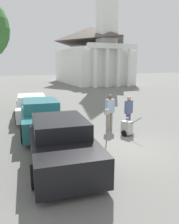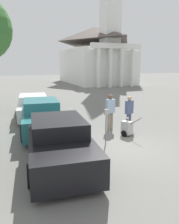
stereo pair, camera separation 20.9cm
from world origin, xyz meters
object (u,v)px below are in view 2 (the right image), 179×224
object	(u,v)px
parked_car_white	(33,106)
church	(96,52)
person_worker	(110,110)
equipment_cart	(127,128)
parked_car_black	(58,140)
parking_meter	(106,120)
parked_car_teal	(41,116)
person_supervisor	(129,111)

from	to	relation	value
parked_car_white	church	size ratio (longest dim) A/B	0.23
parked_car_white	person_worker	bearing A→B (deg)	-47.22
equipment_cart	parked_car_black	bearing A→B (deg)	-179.34
parking_meter	parked_car_black	bearing A→B (deg)	-159.58
person_worker	equipment_cart	world-z (taller)	person_worker
parked_car_teal	church	xyz separation A→B (m)	(13.27, 25.14, 4.59)
equipment_cart	parked_car_teal	bearing A→B (deg)	128.10
person_supervisor	parked_car_black	bearing A→B (deg)	6.12
parked_car_black	parking_meter	world-z (taller)	parked_car_black
parked_car_black	parking_meter	distance (m)	2.39
parked_car_black	person_supervisor	xyz separation A→B (m)	(4.15, 2.24, 0.26)
parking_meter	equipment_cart	world-z (taller)	parking_meter
parked_car_teal	equipment_cart	world-z (taller)	parked_car_teal
person_worker	parked_car_white	bearing A→B (deg)	-57.29
parked_car_black	equipment_cart	size ratio (longest dim) A/B	5.39
parking_meter	equipment_cart	bearing A→B (deg)	22.61
church	parked_car_white	bearing A→B (deg)	-121.26
parked_car_black	parked_car_white	size ratio (longest dim) A/B	1.02
person_worker	equipment_cart	distance (m)	1.35
church	equipment_cart	bearing A→B (deg)	-109.60
parking_meter	parked_car_teal	bearing A→B (deg)	129.25
parking_meter	equipment_cart	size ratio (longest dim) A/B	1.46
parked_car_teal	parking_meter	bearing A→B (deg)	-45.21
parked_car_white	equipment_cart	xyz separation A→B (m)	(3.55, -5.44, -0.28)
parking_meter	person_supervisor	bearing A→B (deg)	36.10
person_worker	church	xyz separation A→B (m)	(10.01, 26.14, 4.31)
person_worker	parking_meter	bearing A→B (deg)	54.27
parking_meter	person_worker	distance (m)	2.00
equipment_cart	church	bearing A→B (deg)	49.82
person_supervisor	church	size ratio (longest dim) A/B	0.07
parked_car_white	church	world-z (taller)	church
church	parked_car_black	bearing A→B (deg)	-114.83
parked_car_white	church	xyz separation A→B (m)	(13.27, 21.86, 4.67)
parking_meter	church	bearing A→B (deg)	68.36
equipment_cart	parked_car_white	bearing A→B (deg)	102.55
parked_car_white	parked_car_black	bearing A→B (deg)	-84.46
parking_meter	equipment_cart	xyz separation A→B (m)	(1.33, 0.55, -0.62)
parking_meter	church	xyz separation A→B (m)	(11.05, 27.85, 4.33)
parked_car_teal	person_worker	size ratio (longest dim) A/B	2.82
parked_car_teal	person_worker	bearing A→B (deg)	-11.58
parked_car_teal	church	size ratio (longest dim) A/B	0.22
parked_car_white	person_worker	world-z (taller)	person_worker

